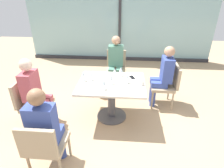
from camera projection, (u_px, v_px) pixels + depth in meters
The scene contains 21 objects.
ground_plane at pixel (112, 116), 3.66m from camera, with size 12.00×12.00×0.00m, color tan.
window_wall_backdrop at pixel (120, 23), 5.93m from camera, with size 5.89×0.10×2.70m.
dining_table_main at pixel (112, 92), 3.41m from camera, with size 1.17×0.93×0.73m.
chair_near_window at pixel (116, 67), 4.59m from camera, with size 0.46×0.51×0.87m.
chair_front_left at pixel (44, 145), 2.34m from camera, with size 0.46×0.50×0.87m.
chair_far_right at pixel (167, 83), 3.81m from camera, with size 0.50×0.46×0.87m.
chair_side_end at pixel (31, 101), 3.23m from camera, with size 0.50×0.46×0.87m.
person_near_window at pixel (116, 61), 4.39m from camera, with size 0.34×0.39×1.26m.
person_front_left at pixel (45, 126), 2.34m from camera, with size 0.34×0.39×1.26m.
person_far_right at pixel (163, 74), 3.73m from camera, with size 0.39×0.34×1.26m.
person_side_end at pixel (35, 91), 3.12m from camera, with size 0.39×0.34×1.26m.
wine_glass_0 at pixel (127, 76), 3.26m from camera, with size 0.07×0.07×0.18m.
wine_glass_1 at pixel (83, 74), 3.34m from camera, with size 0.07×0.07×0.18m.
wine_glass_2 at pixel (121, 70), 3.51m from camera, with size 0.07×0.07×0.18m.
wine_glass_3 at pixel (111, 77), 3.22m from camera, with size 0.07×0.07×0.18m.
wine_glass_4 at pixel (104, 82), 3.05m from camera, with size 0.07×0.07×0.18m.
wine_glass_5 at pixel (115, 71), 3.46m from camera, with size 0.07×0.07×0.18m.
wine_glass_6 at pixel (91, 74), 3.35m from camera, with size 0.07×0.07×0.18m.
coffee_cup at pixel (142, 83), 3.23m from camera, with size 0.08×0.08×0.09m, color white.
cell_phone_on_table at pixel (132, 77), 3.51m from camera, with size 0.07×0.14×0.01m, color black.
handbag_0 at pixel (105, 90), 4.28m from camera, with size 0.30×0.16×0.28m, color #A3704C.
Camera 1 is at (0.24, -2.95, 2.25)m, focal length 30.25 mm.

